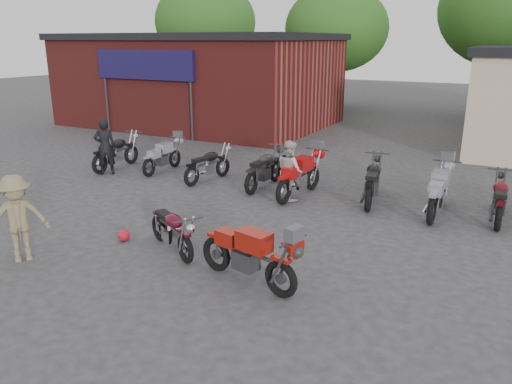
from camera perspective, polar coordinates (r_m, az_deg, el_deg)
The scene contains 19 objects.
ground at distance 9.39m, azimuth -8.73°, elevation -8.43°, with size 90.00×90.00×0.00m, color #323234.
brick_building at distance 25.19m, azimuth -6.29°, elevation 12.38°, with size 12.00×8.00×4.00m, color maroon.
tree_0 at distance 34.54m, azimuth -5.75°, elevation 17.12°, with size 6.56×6.56×8.20m, color #254D14, non-canonical shape.
tree_1 at distance 30.47m, azimuth 9.08°, elevation 16.27°, with size 5.92×5.92×7.40m, color #254D14, non-canonical shape.
tree_2 at distance 28.73m, azimuth 27.01°, elevation 16.07°, with size 7.04×7.04×8.80m, color #254D14, non-canonical shape.
vintage_motorcycle at distance 9.84m, azimuth -9.61°, elevation -3.99°, with size 1.78×0.59×1.03m, color #4F0919, non-canonical shape.
sportbike at distance 8.43m, azimuth -0.84°, elevation -6.87°, with size 2.04×0.67×1.18m, color #9E180D, non-canonical shape.
helmet at distance 10.72m, azimuth -14.87°, elevation -4.81°, with size 0.26×0.26×0.24m, color #B11222.
person_dark at distance 16.00m, azimuth -16.86°, elevation 4.99°, with size 0.63×0.41×1.73m, color black.
person_light at distance 12.91m, azimuth 3.90°, elevation 2.51°, with size 0.76×0.59×1.55m, color #B8B8B3.
person_tan at distance 10.23m, azimuth -25.56°, elevation -2.76°, with size 1.08×0.62×1.67m, color olive.
row_bike_0 at distance 16.68m, azimuth -15.67°, elevation 4.60°, with size 2.04×0.67×1.18m, color black, non-canonical shape.
row_bike_1 at distance 15.96m, azimuth -10.62°, elevation 4.19°, with size 1.85×0.61×1.07m, color #91929E, non-canonical shape.
row_bike_2 at distance 14.69m, azimuth -5.47°, elevation 3.32°, with size 1.86×0.61×1.08m, color black, non-canonical shape.
row_bike_3 at distance 13.94m, azimuth 0.99°, elevation 2.86°, with size 2.04×0.67×1.18m, color #242427, non-canonical shape.
row_bike_4 at distance 13.17m, azimuth 5.03°, elevation 2.10°, with size 2.16×0.71×1.25m, color red, non-canonical shape.
row_bike_5 at distance 13.00m, azimuth 13.21°, elevation 1.45°, with size 2.11×0.70×1.23m, color black, non-canonical shape.
row_bike_6 at distance 12.53m, azimuth 20.17°, elevation 0.29°, with size 2.14×0.71×1.24m, color gray, non-canonical shape.
row_bike_7 at distance 12.65m, azimuth 26.09°, elevation -0.51°, with size 1.96×0.65×1.14m, color #4E090F, non-canonical shape.
Camera 1 is at (5.21, -6.71, 4.01)m, focal length 35.00 mm.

